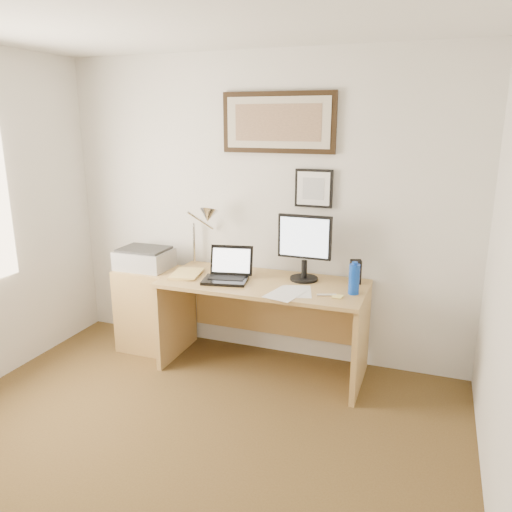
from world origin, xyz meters
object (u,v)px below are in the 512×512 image
at_px(water_bottle, 354,279).
at_px(side_cabinet, 150,309).
at_px(book, 174,273).
at_px(printer, 145,258).
at_px(lcd_monitor, 304,244).
at_px(desk, 266,306).
at_px(laptop, 227,273).

bearing_deg(water_bottle, side_cabinet, 177.14).
bearing_deg(book, water_bottle, 1.40).
relative_size(water_bottle, printer, 0.50).
bearing_deg(lcd_monitor, book, -167.89).
height_order(book, lcd_monitor, lcd_monitor).
xyz_separation_m(book, desk, (0.75, 0.16, -0.25)).
height_order(side_cabinet, water_bottle, water_bottle).
bearing_deg(lcd_monitor, printer, -176.60).
bearing_deg(printer, lcd_monitor, 3.40).
bearing_deg(desk, printer, -178.94).
distance_m(water_bottle, lcd_monitor, 0.50).
distance_m(desk, lcd_monitor, 0.60).
relative_size(side_cabinet, laptop, 1.92).
relative_size(book, laptop, 0.80).
xyz_separation_m(water_bottle, printer, (-1.82, 0.10, -0.04)).
xyz_separation_m(desk, lcd_monitor, (0.29, 0.06, 0.53)).
bearing_deg(side_cabinet, printer, 158.26).
distance_m(laptop, printer, 0.84).
distance_m(lcd_monitor, printer, 1.41).
relative_size(side_cabinet, water_bottle, 3.29).
xyz_separation_m(water_bottle, desk, (-0.71, 0.12, -0.35)).
relative_size(desk, lcd_monitor, 3.08).
distance_m(side_cabinet, printer, 0.45).
xyz_separation_m(side_cabinet, lcd_monitor, (1.36, 0.10, 0.68)).
distance_m(side_cabinet, desk, 1.08).
distance_m(water_bottle, book, 1.46).
bearing_deg(side_cabinet, desk, 1.89).
height_order(water_bottle, desk, water_bottle).
distance_m(water_bottle, printer, 1.82).
bearing_deg(laptop, lcd_monitor, 19.97).
bearing_deg(printer, desk, 1.06).
relative_size(water_bottle, laptop, 0.58).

